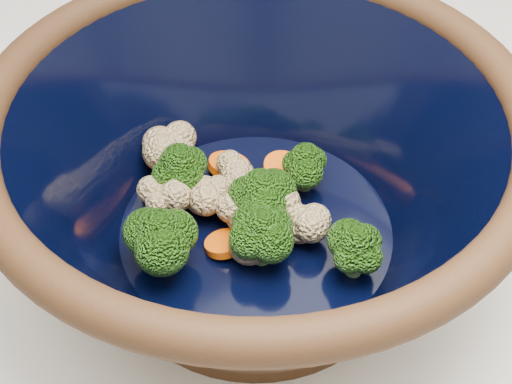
{
  "coord_description": "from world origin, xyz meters",
  "views": [
    {
      "loc": [
        -0.3,
        -0.18,
        1.33
      ],
      "look_at": [
        -0.1,
        0.1,
        0.97
      ],
      "focal_mm": 50.0,
      "sensor_mm": 36.0,
      "label": 1
    }
  ],
  "objects": [
    {
      "name": "mixing_bowl",
      "position": [
        -0.1,
        0.1,
        0.99
      ],
      "size": [
        0.42,
        0.42,
        0.16
      ],
      "rotation": [
        0.0,
        0.0,
        0.26
      ],
      "color": "black",
      "rests_on": "counter"
    },
    {
      "name": "vegetable_pile",
      "position": [
        -0.11,
        0.11,
        0.96
      ],
      "size": [
        0.17,
        0.19,
        0.06
      ],
      "color": "#608442",
      "rests_on": "mixing_bowl"
    }
  ]
}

